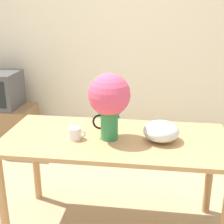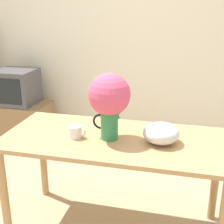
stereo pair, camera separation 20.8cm
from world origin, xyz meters
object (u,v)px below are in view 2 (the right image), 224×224
flower_vase (109,99)px  white_bowl (161,133)px  coffee_mug (76,132)px  tv_set (17,87)px

flower_vase → white_bowl: flower_vase is taller
coffee_mug → tv_set: bearing=132.8°
flower_vase → tv_set: bearing=138.7°
tv_set → flower_vase: bearing=-41.3°
white_bowl → tv_set: 2.21m
flower_vase → tv_set: size_ratio=1.03×
white_bowl → flower_vase: bearing=-177.8°
coffee_mug → tv_set: tv_set is taller
flower_vase → coffee_mug: (-0.23, -0.04, -0.24)m
flower_vase → tv_set: flower_vase is taller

